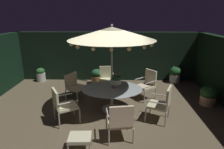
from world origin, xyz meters
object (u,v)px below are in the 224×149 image
at_px(patio_chair_southeast, 62,104).
at_px(potted_plant_left_far, 175,74).
at_px(centerpiece_planter, 116,80).
at_px(patio_chair_northeast, 106,77).
at_px(ottoman_footrest, 80,138).
at_px(patio_dining_table, 112,92).
at_px(patio_chair_east, 74,85).
at_px(patio_chair_southwest, 162,102).
at_px(patio_umbrella, 112,33).
at_px(potted_plant_back_right, 41,75).
at_px(patio_chair_south, 120,120).
at_px(potted_plant_front_corner, 97,76).
at_px(patio_chair_north, 147,83).
at_px(potted_plant_back_center, 208,95).

distance_m(patio_chair_southeast, potted_plant_left_far, 5.31).
relative_size(centerpiece_planter, patio_chair_northeast, 0.46).
height_order(patio_chair_northeast, ottoman_footrest, patio_chair_northeast).
distance_m(patio_dining_table, patio_chair_east, 1.55).
xyz_separation_m(centerpiece_planter, potted_plant_left_far, (2.62, 2.52, -0.62)).
bearing_deg(patio_chair_southeast, patio_chair_southwest, 3.34).
relative_size(patio_umbrella, patio_chair_southeast, 2.63).
xyz_separation_m(patio_umbrella, potted_plant_back_right, (-3.30, 2.64, -2.10)).
relative_size(patio_chair_south, ottoman_footrest, 1.92).
relative_size(patio_chair_south, potted_plant_front_corner, 1.47).
bearing_deg(patio_chair_south, potted_plant_front_corner, 103.79).
xyz_separation_m(patio_chair_northeast, patio_chair_east, (-1.10, -0.76, -0.03)).
bearing_deg(ottoman_footrest, patio_chair_northeast, 83.29).
distance_m(patio_chair_northeast, potted_plant_front_corner, 0.95).
relative_size(patio_chair_southeast, potted_plant_back_right, 1.65).
bearing_deg(ottoman_footrest, patio_chair_east, 104.27).
relative_size(patio_dining_table, potted_plant_back_right, 3.08).
bearing_deg(potted_plant_back_right, patio_chair_southeast, -60.35).
bearing_deg(patio_chair_east, centerpiece_planter, -25.32).
xyz_separation_m(patio_chair_east, potted_plant_front_corner, (0.63, 1.56, -0.21)).
height_order(centerpiece_planter, patio_chair_southwest, centerpiece_planter).
xyz_separation_m(patio_chair_southwest, potted_plant_back_right, (-4.73, 3.26, -0.27)).
height_order(centerpiece_planter, patio_chair_north, centerpiece_planter).
xyz_separation_m(patio_dining_table, patio_umbrella, (0.00, -0.00, 1.78)).
bearing_deg(patio_chair_north, patio_chair_south, -112.36).
xyz_separation_m(patio_umbrella, ottoman_footrest, (-0.65, -1.94, -2.08)).
height_order(patio_umbrella, patio_chair_north, patio_umbrella).
height_order(patio_chair_east, patio_chair_southeast, patio_chair_southeast).
bearing_deg(patio_chair_southwest, patio_chair_northeast, 127.91).
xyz_separation_m(patio_umbrella, potted_plant_front_corner, (-0.71, 2.33, -2.06)).
height_order(patio_chair_south, potted_plant_back_center, patio_chair_south).
relative_size(patio_dining_table, potted_plant_front_corner, 2.82).
relative_size(patio_chair_east, patio_chair_southeast, 0.93).
distance_m(patio_chair_south, potted_plant_back_right, 5.48).
xyz_separation_m(ottoman_footrest, potted_plant_back_right, (-2.64, 4.58, -0.01)).
xyz_separation_m(patio_umbrella, potted_plant_left_far, (2.74, 2.60, -2.03)).
height_order(patio_chair_east, potted_plant_back_right, patio_chair_east).
bearing_deg(patio_chair_southwest, patio_chair_south, -142.44).
bearing_deg(ottoman_footrest, patio_chair_southeast, 121.00).
distance_m(patio_dining_table, potted_plant_back_center, 3.27).
height_order(patio_dining_table, potted_plant_back_center, patio_dining_table).
distance_m(potted_plant_front_corner, potted_plant_back_right, 2.60).
height_order(patio_chair_south, potted_plant_back_right, patio_chair_south).
height_order(potted_plant_left_far, potted_plant_back_right, potted_plant_left_far).
xyz_separation_m(patio_chair_north, patio_chair_south, (-1.02, -2.47, -0.03)).
xyz_separation_m(potted_plant_left_far, potted_plant_back_right, (-6.04, 0.04, -0.06)).
relative_size(centerpiece_planter, patio_chair_southeast, 0.45).
height_order(patio_chair_southwest, potted_plant_front_corner, patio_chair_southwest).
relative_size(patio_chair_southwest, potted_plant_back_center, 1.56).
height_order(patio_dining_table, patio_chair_south, patio_chair_south).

